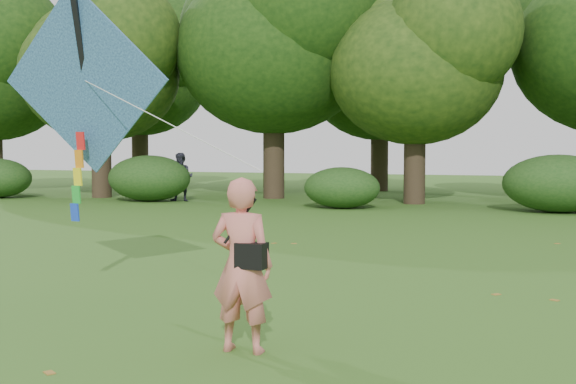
% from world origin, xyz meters
% --- Properties ---
extents(ground, '(100.00, 100.00, 0.00)m').
position_xyz_m(ground, '(0.00, 0.00, 0.00)').
color(ground, '#265114').
rests_on(ground, ground).
extents(man_kite_flyer, '(0.67, 0.46, 1.78)m').
position_xyz_m(man_kite_flyer, '(-0.25, -0.23, 0.89)').
color(man_kite_flyer, '#DA7367').
rests_on(man_kite_flyer, ground).
extents(bystander_left, '(1.05, 0.89, 1.90)m').
position_xyz_m(bystander_left, '(-10.72, 18.07, 0.95)').
color(bystander_left, '#2A2A38').
rests_on(bystander_left, ground).
extents(crossbody_bag, '(0.43, 0.20, 0.71)m').
position_xyz_m(crossbody_bag, '(-0.13, -0.26, 1.01)').
color(crossbody_bag, black).
rests_on(crossbody_bag, ground).
extents(flying_kite, '(4.98, 2.64, 3.36)m').
position_xyz_m(flying_kite, '(-3.61, 1.90, 3.00)').
color(flying_kite, '#233C9B').
rests_on(flying_kite, ground).
extents(tree_line, '(54.70, 15.30, 9.48)m').
position_xyz_m(tree_line, '(1.67, 22.88, 5.60)').
color(tree_line, '#3A2D1E').
rests_on(tree_line, ground).
extents(shrub_band, '(39.15, 3.22, 1.88)m').
position_xyz_m(shrub_band, '(-0.72, 17.60, 0.86)').
color(shrub_band, '#264919').
rests_on(shrub_band, ground).
extents(fallen_leaves, '(9.53, 13.47, 0.01)m').
position_xyz_m(fallen_leaves, '(0.54, 2.22, 0.01)').
color(fallen_leaves, olive).
rests_on(fallen_leaves, ground).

